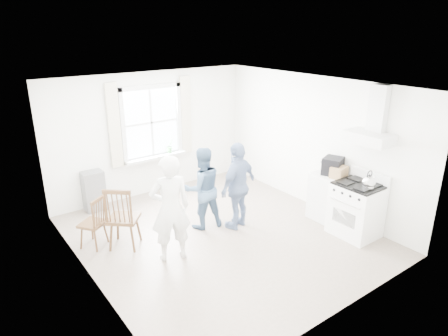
# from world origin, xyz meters

# --- Properties ---
(room_shell) EXTENTS (4.62, 5.12, 2.64)m
(room_shell) POSITION_xyz_m (0.00, 0.00, 1.30)
(room_shell) COLOR gray
(room_shell) RESTS_ON ground
(window_assembly) EXTENTS (1.88, 0.24, 1.70)m
(window_assembly) POSITION_xyz_m (0.00, 2.45, 1.46)
(window_assembly) COLOR white
(window_assembly) RESTS_ON room_shell
(range_hood) EXTENTS (0.45, 0.76, 0.94)m
(range_hood) POSITION_xyz_m (2.07, -1.35, 1.90)
(range_hood) COLOR silver
(range_hood) RESTS_ON room_shell
(shelf_unit) EXTENTS (0.40, 0.30, 0.80)m
(shelf_unit) POSITION_xyz_m (-1.40, 2.33, 0.40)
(shelf_unit) COLOR slate
(shelf_unit) RESTS_ON ground
(gas_stove) EXTENTS (0.68, 0.76, 1.12)m
(gas_stove) POSITION_xyz_m (1.91, -1.35, 0.48)
(gas_stove) COLOR white
(gas_stove) RESTS_ON ground
(kettle) EXTENTS (0.22, 0.22, 0.32)m
(kettle) POSITION_xyz_m (1.87, -1.55, 1.05)
(kettle) COLOR silver
(kettle) RESTS_ON gas_stove
(low_cabinet) EXTENTS (0.50, 0.55, 0.90)m
(low_cabinet) POSITION_xyz_m (1.98, -0.65, 0.45)
(low_cabinet) COLOR silver
(low_cabinet) RESTS_ON ground
(stereo_stack) EXTENTS (0.44, 0.42, 0.32)m
(stereo_stack) POSITION_xyz_m (2.03, -0.68, 1.06)
(stereo_stack) COLOR black
(stereo_stack) RESTS_ON low_cabinet
(cardboard_box) EXTENTS (0.35, 0.28, 0.20)m
(cardboard_box) POSITION_xyz_m (1.99, -0.86, 1.00)
(cardboard_box) COLOR olive
(cardboard_box) RESTS_ON low_cabinet
(windsor_chair_a) EXTENTS (0.52, 0.52, 0.89)m
(windsor_chair_a) POSITION_xyz_m (-1.84, 0.91, 0.54)
(windsor_chair_a) COLOR #412815
(windsor_chair_a) RESTS_ON ground
(windsor_chair_b) EXTENTS (0.64, 0.64, 1.10)m
(windsor_chair_b) POSITION_xyz_m (-1.56, 0.58, 0.67)
(windsor_chair_b) COLOR #412815
(windsor_chair_b) RESTS_ON ground
(person_left) EXTENTS (0.77, 0.77, 1.71)m
(person_left) POSITION_xyz_m (-1.04, -0.11, 0.86)
(person_left) COLOR white
(person_left) RESTS_ON ground
(person_mid) EXTENTS (0.86, 0.86, 1.50)m
(person_mid) POSITION_xyz_m (-0.06, 0.48, 0.75)
(person_mid) COLOR #466383
(person_mid) RESTS_ON ground
(person_right) EXTENTS (1.17, 1.17, 1.59)m
(person_right) POSITION_xyz_m (0.45, 0.09, 0.80)
(person_right) COLOR navy
(person_right) RESTS_ON ground
(potted_plant) EXTENTS (0.22, 0.22, 0.30)m
(potted_plant) POSITION_xyz_m (0.35, 2.36, 1.00)
(potted_plant) COLOR #377D37
(potted_plant) RESTS_ON window_assembly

